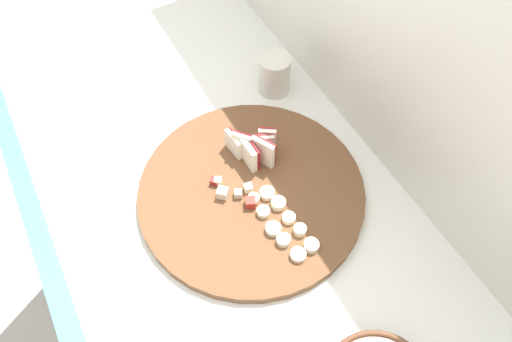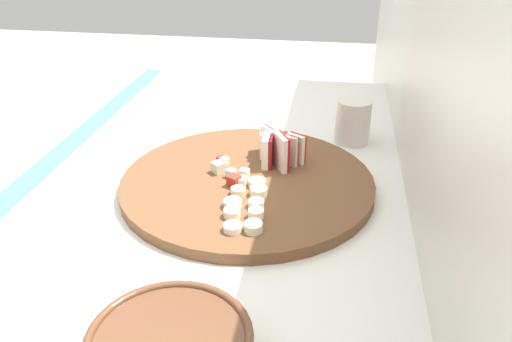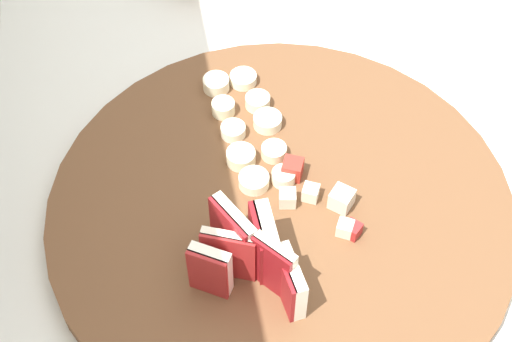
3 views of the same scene
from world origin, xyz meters
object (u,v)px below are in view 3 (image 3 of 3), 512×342
Objects in this scene: apple_wedge_fan at (251,255)px; banana_slice_rows at (248,127)px; cutting_board at (281,208)px; apple_dice_pile at (319,196)px.

apple_wedge_fan reaches higher than banana_slice_rows.
banana_slice_rows reaches higher than cutting_board.
apple_wedge_fan is at bearing 170.92° from banana_slice_rows.
cutting_board is 0.04m from apple_dice_pile.
apple_wedge_fan reaches higher than cutting_board.
apple_dice_pile is (-0.01, -0.04, 0.02)m from cutting_board.
banana_slice_rows is at bearing -9.08° from apple_wedge_fan.
banana_slice_rows is (0.10, 0.05, -0.00)m from apple_dice_pile.
cutting_board is at bearing -170.73° from banana_slice_rows.
cutting_board is at bearing 80.23° from apple_dice_pile.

